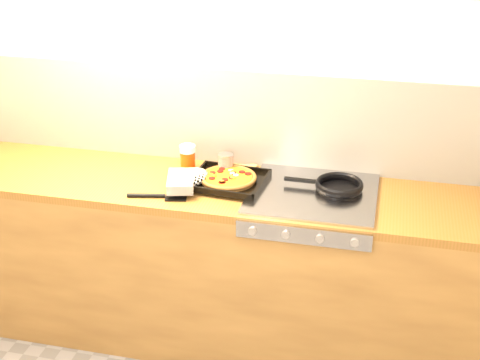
% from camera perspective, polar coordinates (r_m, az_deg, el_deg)
% --- Properties ---
extents(room_shell, '(3.20, 3.20, 3.20)m').
position_cam_1_polar(room_shell, '(3.42, -0.46, 5.33)').
color(room_shell, white).
rests_on(room_shell, ground).
extents(counter_run, '(3.20, 0.62, 0.90)m').
position_cam_1_polar(counter_run, '(3.48, -1.54, -7.18)').
color(counter_run, olive).
rests_on(counter_run, ground).
extents(stovetop, '(0.60, 0.56, 0.02)m').
position_cam_1_polar(stovetop, '(3.18, 6.23, -1.19)').
color(stovetop, '#A0A1A6').
rests_on(stovetop, counter_run).
extents(pizza_on_tray, '(0.48, 0.40, 0.06)m').
position_cam_1_polar(pizza_on_tray, '(3.24, -2.11, 0.11)').
color(pizza_on_tray, black).
rests_on(pizza_on_tray, stovetop).
extents(frying_pan, '(0.38, 0.23, 0.04)m').
position_cam_1_polar(frying_pan, '(3.21, 8.37, -0.50)').
color(frying_pan, black).
rests_on(frying_pan, stovetop).
extents(tomato_can, '(0.10, 0.10, 0.11)m').
position_cam_1_polar(tomato_can, '(3.36, -1.24, 1.35)').
color(tomato_can, '#9D0E0C').
rests_on(tomato_can, counter_run).
extents(juice_glass, '(0.09, 0.09, 0.13)m').
position_cam_1_polar(juice_glass, '(3.41, -4.49, 1.93)').
color(juice_glass, '#D3420C').
rests_on(juice_glass, counter_run).
extents(wooden_spoon, '(0.29, 0.13, 0.02)m').
position_cam_1_polar(wooden_spoon, '(3.45, -0.46, 1.17)').
color(wooden_spoon, '#AA7D48').
rests_on(wooden_spoon, counter_run).
extents(black_spatula, '(0.29, 0.11, 0.02)m').
position_cam_1_polar(black_spatula, '(3.16, -6.96, -1.37)').
color(black_spatula, black).
rests_on(black_spatula, counter_run).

